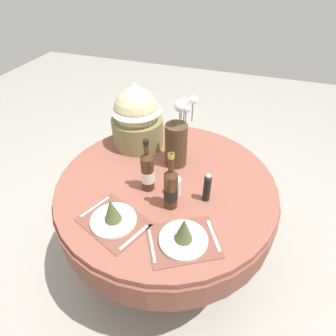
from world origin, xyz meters
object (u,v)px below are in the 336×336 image
(tumbler_near_right, at_px, (175,186))
(pepper_mill, at_px, (207,188))
(place_setting_left, at_px, (113,216))
(gift_tub_back_left, at_px, (137,114))
(dining_table, at_px, (166,198))
(wine_bottle_left, at_px, (171,188))
(flower_vase, at_px, (177,140))
(wine_bottle_centre, at_px, (147,171))
(place_setting_right, at_px, (184,235))

(tumbler_near_right, relative_size, pepper_mill, 0.59)
(place_setting_left, height_order, gift_tub_back_left, gift_tub_back_left)
(dining_table, xyz_separation_m, wine_bottle_left, (0.09, -0.18, 0.28))
(flower_vase, xyz_separation_m, wine_bottle_centre, (-0.09, -0.28, -0.05))
(place_setting_right, relative_size, gift_tub_back_left, 0.93)
(place_setting_right, xyz_separation_m, tumbler_near_right, (-0.14, 0.30, 0.01))
(pepper_mill, bearing_deg, wine_bottle_left, -147.99)
(place_setting_right, bearing_deg, gift_tub_back_left, 126.98)
(gift_tub_back_left, bearing_deg, wine_bottle_left, -51.38)
(tumbler_near_right, height_order, gift_tub_back_left, gift_tub_back_left)
(dining_table, distance_m, pepper_mill, 0.36)
(flower_vase, distance_m, wine_bottle_left, 0.39)
(dining_table, bearing_deg, tumbler_near_right, -45.31)
(place_setting_right, distance_m, gift_tub_back_left, 0.92)
(dining_table, height_order, place_setting_right, place_setting_right)
(tumbler_near_right, xyz_separation_m, pepper_mill, (0.18, 0.01, 0.03))
(wine_bottle_left, height_order, wine_bottle_centre, wine_bottle_left)
(pepper_mill, relative_size, gift_tub_back_left, 0.41)
(place_setting_right, xyz_separation_m, wine_bottle_centre, (-0.30, 0.30, 0.08))
(pepper_mill, bearing_deg, place_setting_left, -143.27)
(place_setting_right, distance_m, flower_vase, 0.63)
(wine_bottle_centre, bearing_deg, place_setting_left, -104.49)
(flower_vase, distance_m, gift_tub_back_left, 0.36)
(place_setting_right, relative_size, wine_bottle_left, 1.20)
(wine_bottle_centre, distance_m, tumbler_near_right, 0.18)
(place_setting_left, distance_m, flower_vase, 0.62)
(flower_vase, xyz_separation_m, tumbler_near_right, (0.08, -0.28, -0.12))
(dining_table, bearing_deg, wine_bottle_centre, -133.71)
(wine_bottle_left, bearing_deg, dining_table, 115.82)
(flower_vase, bearing_deg, wine_bottle_left, -77.67)
(dining_table, relative_size, place_setting_right, 3.19)
(place_setting_right, xyz_separation_m, wine_bottle_left, (-0.13, 0.21, 0.08))
(place_setting_right, bearing_deg, dining_table, 119.55)
(gift_tub_back_left, bearing_deg, tumbler_near_right, -45.79)
(dining_table, bearing_deg, place_setting_left, -112.53)
(dining_table, height_order, place_setting_left, place_setting_left)
(flower_vase, bearing_deg, dining_table, -91.37)
(wine_bottle_centre, height_order, pepper_mill, wine_bottle_centre)
(wine_bottle_centre, relative_size, gift_tub_back_left, 0.74)
(wine_bottle_left, xyz_separation_m, pepper_mill, (0.17, 0.11, -0.04))
(wine_bottle_centre, bearing_deg, gift_tub_back_left, 119.83)
(wine_bottle_centre, bearing_deg, tumbler_near_right, 1.44)
(place_setting_right, height_order, pepper_mill, pepper_mill)
(wine_bottle_left, distance_m, pepper_mill, 0.21)
(pepper_mill, bearing_deg, tumbler_near_right, -176.50)
(wine_bottle_left, xyz_separation_m, wine_bottle_centre, (-0.17, 0.09, -0.00))
(dining_table, bearing_deg, pepper_mill, -15.26)
(gift_tub_back_left, bearing_deg, wine_bottle_centre, -60.17)
(flower_vase, height_order, gift_tub_back_left, same)
(wine_bottle_centre, xyz_separation_m, gift_tub_back_left, (-0.24, 0.42, 0.11))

